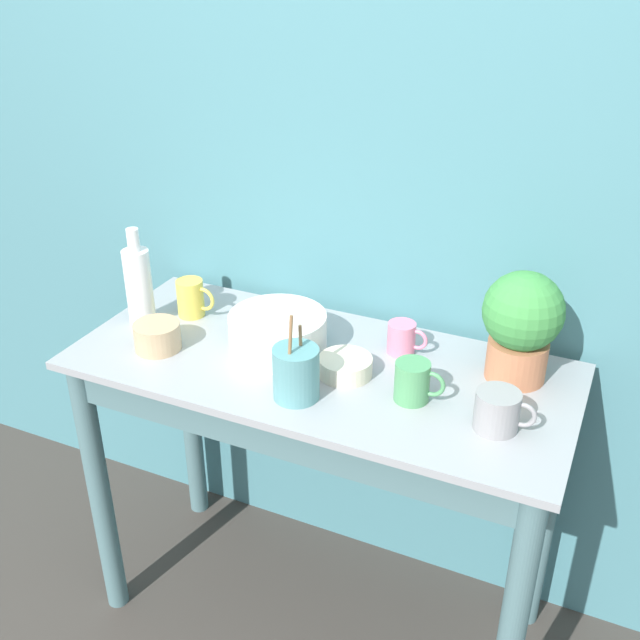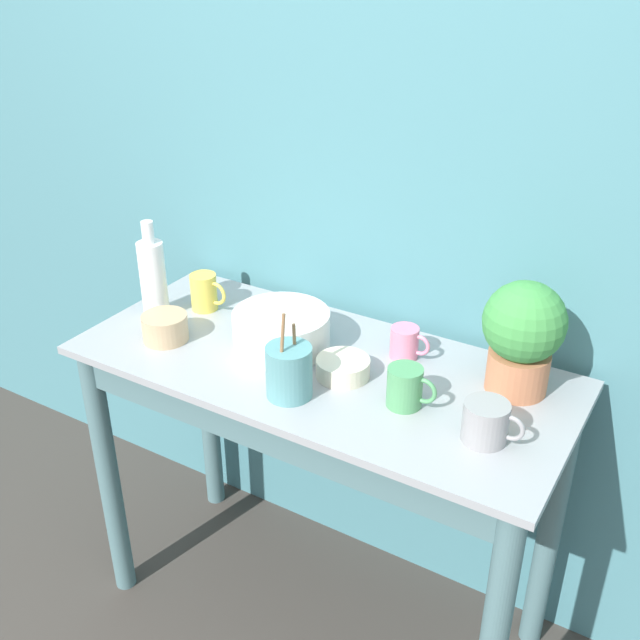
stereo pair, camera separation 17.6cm
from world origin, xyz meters
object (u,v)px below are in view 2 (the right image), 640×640
object	(u,v)px
bowl_wash_large	(281,330)
bowl_small_tan	(165,327)
mug_green	(406,387)
bowl_small_cream	(343,368)
mug_yellow	(205,292)
mug_pink	(405,343)
potted_plant	(523,334)
bottle_tall	(153,277)
mug_grey	(486,422)
utensil_cup	(289,371)

from	to	relation	value
bowl_wash_large	bowl_small_tan	size ratio (longest dim) A/B	2.09
mug_green	bowl_small_cream	size ratio (longest dim) A/B	0.90
mug_green	bowl_small_tan	distance (m)	0.66
mug_yellow	mug_pink	bearing A→B (deg)	4.68
mug_yellow	potted_plant	bearing A→B (deg)	3.13
mug_yellow	bowl_small_cream	distance (m)	0.51
mug_green	potted_plant	bearing A→B (deg)	44.91
bottle_tall	mug_green	xyz separation A→B (m)	(0.77, -0.05, -0.06)
bowl_wash_large	mug_green	world-z (taller)	bowl_wash_large
potted_plant	mug_grey	bearing A→B (deg)	-88.40
mug_yellow	mug_grey	distance (m)	0.89
mug_green	mug_yellow	distance (m)	0.69
bowl_small_tan	utensil_cup	world-z (taller)	utensil_cup
mug_yellow	mug_grey	bearing A→B (deg)	-11.09
bottle_tall	mug_yellow	distance (m)	0.15
mug_grey	bowl_small_tan	xyz separation A→B (m)	(-0.85, -0.02, -0.01)
bowl_wash_large	mug_green	xyz separation A→B (m)	(0.38, -0.07, -0.00)
mug_green	mug_grey	distance (m)	0.20
potted_plant	bowl_small_cream	size ratio (longest dim) A/B	2.09
mug_yellow	bowl_small_tan	world-z (taller)	mug_yellow
potted_plant	utensil_cup	distance (m)	0.53
mug_yellow	bowl_small_tan	distance (m)	0.19
bowl_small_cream	bottle_tall	bearing A→B (deg)	178.80
bowl_small_tan	bowl_small_cream	distance (m)	0.48
bowl_wash_large	potted_plant	bearing A→B (deg)	11.54
bottle_tall	mug_pink	bearing A→B (deg)	11.85
bowl_wash_large	mug_yellow	world-z (taller)	mug_yellow
mug_pink	bowl_small_cream	xyz separation A→B (m)	(-0.09, -0.16, -0.02)
bowl_wash_large	mug_grey	xyz separation A→B (m)	(0.57, -0.10, -0.00)
mug_grey	mug_yellow	bearing A→B (deg)	168.91
bottle_tall	mug_pink	world-z (taller)	bottle_tall
bowl_wash_large	utensil_cup	xyz separation A→B (m)	(0.13, -0.17, 0.01)
potted_plant	mug_grey	size ratio (longest dim) A/B	2.06
bottle_tall	utensil_cup	xyz separation A→B (m)	(0.53, -0.14, -0.05)
bowl_small_cream	potted_plant	bearing A→B (deg)	22.79
potted_plant	mug_pink	world-z (taller)	potted_plant
bowl_wash_large	bowl_small_tan	distance (m)	0.30
bottle_tall	utensil_cup	size ratio (longest dim) A/B	1.27
bowl_small_tan	utensil_cup	distance (m)	0.42
utensil_cup	bowl_wash_large	bearing A→B (deg)	128.23
mug_pink	potted_plant	bearing A→B (deg)	-0.12
bowl_wash_large	bowl_small_cream	distance (m)	0.20
potted_plant	mug_pink	xyz separation A→B (m)	(-0.28, 0.00, -0.11)
bottle_tall	bowl_small_tan	distance (m)	0.17
potted_plant	bowl_wash_large	distance (m)	0.59
mug_green	utensil_cup	bearing A→B (deg)	-158.10
bowl_small_cream	bowl_wash_large	bearing A→B (deg)	169.01
bowl_wash_large	bottle_tall	bearing A→B (deg)	-176.17
mug_yellow	utensil_cup	bearing A→B (deg)	-28.95
bowl_wash_large	mug_yellow	distance (m)	0.31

